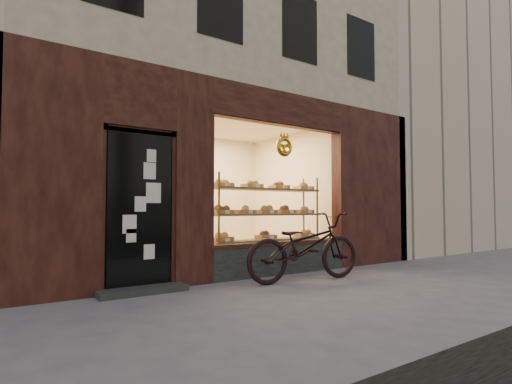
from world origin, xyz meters
TOP-DOWN VIEW (x-y plane):
  - ground at (0.00, 0.00)m, footprint 90.00×90.00m
  - bakery_building at (0.04, 5.29)m, footprint 7.20×7.28m
  - neighbor_right at (9.60, 5.50)m, footprint 12.00×7.00m
  - display_shelf at (0.45, 2.55)m, footprint 2.20×0.45m
  - bicycle at (0.33, 1.38)m, footprint 2.06×0.92m

SIDE VIEW (x-z plane):
  - ground at x=0.00m, z-range 0.00..0.00m
  - bicycle at x=0.33m, z-range 0.00..1.05m
  - display_shelf at x=0.45m, z-range 0.02..1.72m
  - neighbor_right at x=9.60m, z-range 0.00..9.00m
  - bakery_building at x=0.04m, z-range 1.08..10.08m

